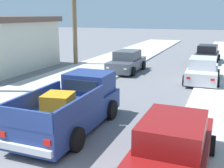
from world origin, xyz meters
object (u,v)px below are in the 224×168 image
car_left_mid (207,55)px  pickup_truck (73,107)px  car_right_near (127,62)px  car_left_near (202,71)px  car_right_mid (173,148)px

car_left_mid → pickup_truck: bearing=-102.3°
pickup_truck → car_right_near: pickup_truck is taller
car_right_near → pickup_truck: bearing=-81.8°
car_left_near → car_left_mid: (-0.17, 7.61, 0.00)m
pickup_truck → car_right_mid: (3.91, -1.79, -0.08)m
car_left_near → car_left_mid: 7.61m
pickup_truck → car_left_near: 9.99m
car_left_near → car_left_mid: same height
car_left_near → car_right_mid: size_ratio=1.00×
pickup_truck → car_right_near: bearing=98.2°
car_left_near → pickup_truck: bearing=-112.7°
car_right_near → car_right_mid: 13.60m
pickup_truck → car_left_mid: 17.23m
car_left_mid → car_right_mid: size_ratio=1.01×
car_left_near → car_right_near: bearing=164.9°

